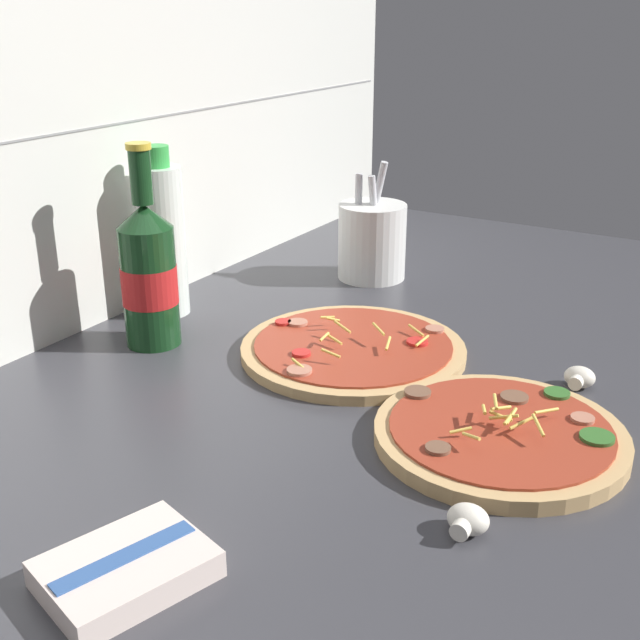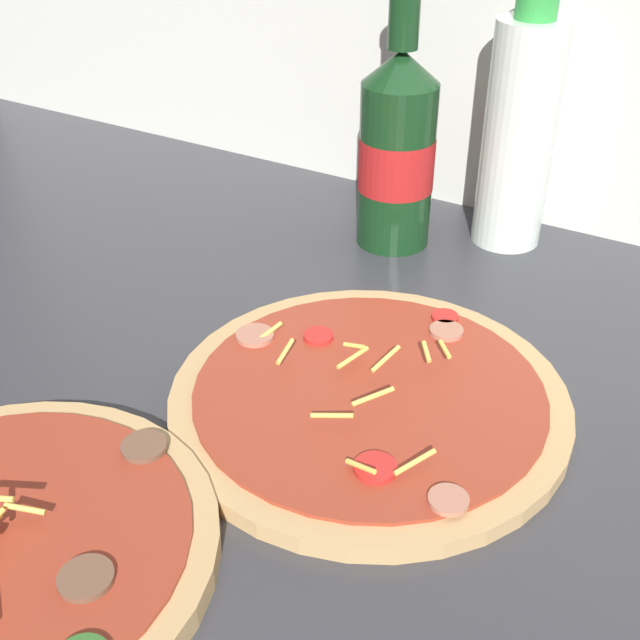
% 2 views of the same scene
% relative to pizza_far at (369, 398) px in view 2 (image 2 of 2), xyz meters
% --- Properties ---
extents(counter_slab, '(1.60, 0.90, 0.03)m').
position_rel_pizza_far_xyz_m(counter_slab, '(-0.04, -0.08, -0.02)').
color(counter_slab, '#38383D').
rests_on(counter_slab, ground).
extents(pizza_far, '(0.30, 0.30, 0.04)m').
position_rel_pizza_far_xyz_m(pizza_far, '(0.00, 0.00, 0.00)').
color(pizza_far, tan).
rests_on(pizza_far, counter_slab).
extents(beer_bottle, '(0.07, 0.07, 0.27)m').
position_rel_pizza_far_xyz_m(beer_bottle, '(-0.10, 0.25, 0.09)').
color(beer_bottle, '#143819').
rests_on(beer_bottle, counter_slab).
extents(oil_bottle, '(0.07, 0.07, 0.25)m').
position_rel_pizza_far_xyz_m(oil_bottle, '(-0.01, 0.31, 0.11)').
color(oil_bottle, silver).
rests_on(oil_bottle, counter_slab).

